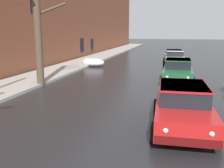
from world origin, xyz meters
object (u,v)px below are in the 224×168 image
bare_tree_second_along_sidewalk (39,32)px  sedan_red_approaching_near_lane (183,106)px  sedan_white_parked_kerbside_mid (174,57)px  sedan_green_parked_kerbside_close (178,70)px

bare_tree_second_along_sidewalk → sedan_red_approaching_near_lane: bare_tree_second_along_sidewalk is taller
sedan_red_approaching_near_lane → sedan_white_parked_kerbside_mid: same height
bare_tree_second_along_sidewalk → sedan_red_approaching_near_lane: (7.68, -4.73, -2.27)m
bare_tree_second_along_sidewalk → sedan_white_parked_kerbside_mid: (7.33, 10.53, -2.27)m
sedan_red_approaching_near_lane → bare_tree_second_along_sidewalk: bearing=148.4°
sedan_green_parked_kerbside_close → sedan_white_parked_kerbside_mid: size_ratio=0.92×
sedan_green_parked_kerbside_close → sedan_white_parked_kerbside_mid: 7.69m
sedan_red_approaching_near_lane → sedan_green_parked_kerbside_close: same height
bare_tree_second_along_sidewalk → sedan_white_parked_kerbside_mid: bare_tree_second_along_sidewalk is taller
bare_tree_second_along_sidewalk → sedan_white_parked_kerbside_mid: size_ratio=1.41×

